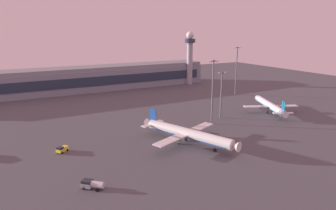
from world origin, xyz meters
name	(u,v)px	position (x,y,z in m)	size (l,w,h in m)	color
ground_plane	(182,140)	(0.00, 0.00, 0.00)	(416.00, 416.00, 0.00)	#4C4C51
terminal_building	(71,80)	(-18.22, 115.05, 8.09)	(196.38, 22.40, 16.40)	gray
control_tower	(190,54)	(68.65, 103.04, 22.93)	(8.00, 8.00, 39.76)	#A8A8B2
airplane_near_gate	(187,133)	(-0.33, -4.03, 4.07)	(31.71, 40.21, 10.77)	silver
airplane_far_stand	(270,106)	(60.59, 13.01, 3.47)	(26.73, 33.84, 9.19)	white
fuel_truck	(92,184)	(-40.09, -19.96, 1.37)	(6.01, 5.87, 2.35)	gray
maintenance_van	(62,149)	(-42.66, 9.69, 1.18)	(4.50, 4.03, 2.25)	yellow
apron_light_east	(213,88)	(22.44, 11.43, 16.30)	(4.80, 0.90, 28.84)	slate
apron_light_west	(221,92)	(31.91, 17.19, 12.94)	(4.80, 0.90, 22.31)	slate
apron_light_central	(236,68)	(72.88, 54.43, 17.31)	(4.80, 0.90, 30.82)	slate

